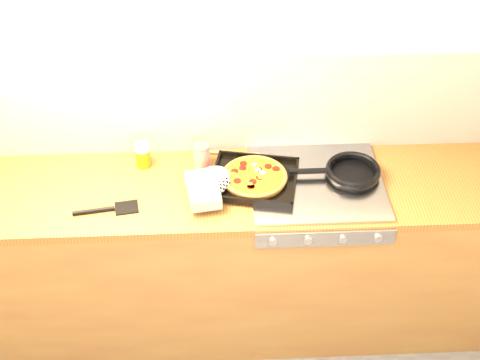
{
  "coord_description": "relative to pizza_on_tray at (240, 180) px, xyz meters",
  "views": [
    {
      "loc": [
        -0.01,
        -1.23,
        2.84
      ],
      "look_at": [
        0.1,
        1.08,
        0.95
      ],
      "focal_mm": 50.0,
      "sensor_mm": 36.0,
      "label": 1
    }
  ],
  "objects": [
    {
      "name": "frying_pan",
      "position": [
        0.51,
        0.04,
        -0.0
      ],
      "size": [
        0.42,
        0.25,
        0.04
      ],
      "color": "black",
      "rests_on": "stovetop"
    },
    {
      "name": "wooden_spoon",
      "position": [
        -0.01,
        0.24,
        -0.03
      ],
      "size": [
        0.3,
        0.07,
        0.02
      ],
      "color": "#A36B45",
      "rests_on": "counter_run"
    },
    {
      "name": "stovetop",
      "position": [
        0.35,
        0.01,
        -0.04
      ],
      "size": [
        0.6,
        0.56,
        0.02
      ],
      "primitive_type": "cube",
      "color": "#A1A0A5",
      "rests_on": "counter_run"
    },
    {
      "name": "tomato_can",
      "position": [
        -0.17,
        0.17,
        0.01
      ],
      "size": [
        0.1,
        0.1,
        0.11
      ],
      "color": "#AB100D",
      "rests_on": "counter_run"
    },
    {
      "name": "juice_glass",
      "position": [
        -0.45,
        0.18,
        0.02
      ],
      "size": [
        0.09,
        0.09,
        0.12
      ],
      "color": "orange",
      "rests_on": "counter_run"
    },
    {
      "name": "room_shell",
      "position": [
        -0.1,
        0.3,
        0.21
      ],
      "size": [
        3.2,
        3.2,
        3.2
      ],
      "color": "white",
      "rests_on": "ground"
    },
    {
      "name": "black_spatula",
      "position": [
        -0.58,
        -0.13,
        -0.03
      ],
      "size": [
        0.29,
        0.1,
        0.02
      ],
      "color": "black",
      "rests_on": "counter_run"
    },
    {
      "name": "counter_run",
      "position": [
        -0.1,
        0.01,
        -0.49
      ],
      "size": [
        3.2,
        0.62,
        0.9
      ],
      "color": "brown",
      "rests_on": "ground"
    },
    {
      "name": "pizza_on_tray",
      "position": [
        0.0,
        0.0,
        0.0
      ],
      "size": [
        0.54,
        0.42,
        0.06
      ],
      "color": "black",
      "rests_on": "stovetop"
    }
  ]
}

